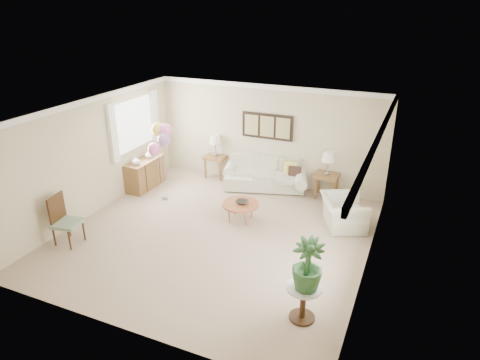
{
  "coord_description": "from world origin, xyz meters",
  "views": [
    {
      "loc": [
        3.53,
        -6.86,
        4.5
      ],
      "look_at": [
        0.28,
        0.6,
        1.05
      ],
      "focal_mm": 32.0,
      "sensor_mm": 36.0,
      "label": 1
    }
  ],
  "objects": [
    {
      "name": "vase_white",
      "position": [
        -2.74,
        1.14,
        0.84
      ],
      "size": [
        0.23,
        0.23,
        0.21
      ],
      "primitive_type": "imported",
      "rotation": [
        0.0,
        0.0,
        -0.15
      ],
      "color": "silver",
      "rests_on": "credenza"
    },
    {
      "name": "credenza",
      "position": [
        -2.76,
        1.5,
        0.37
      ],
      "size": [
        0.46,
        1.2,
        0.74
      ],
      "color": "brown",
      "rests_on": "ground"
    },
    {
      "name": "armchair",
      "position": [
        2.32,
        1.42,
        0.32
      ],
      "size": [
        1.2,
        1.27,
        0.65
      ],
      "primitive_type": "imported",
      "rotation": [
        0.0,
        0.0,
        1.99
      ],
      "color": "beige",
      "rests_on": "ground"
    },
    {
      "name": "decor_bowl",
      "position": [
        0.24,
        0.8,
        0.44
      ],
      "size": [
        0.28,
        0.28,
        0.06
      ],
      "primitive_type": "imported",
      "rotation": [
        0.0,
        0.0,
        0.05
      ],
      "color": "#28231F",
      "rests_on": "coffee_table"
    },
    {
      "name": "coffee_table",
      "position": [
        0.21,
        0.8,
        0.38
      ],
      "size": [
        0.81,
        0.81,
        0.41
      ],
      "color": "#9F5634",
      "rests_on": "ground"
    },
    {
      "name": "balloon_cluster",
      "position": [
        -1.91,
        1.05,
        1.56
      ],
      "size": [
        0.56,
        0.44,
        1.9
      ],
      "color": "gray",
      "rests_on": "ground"
    },
    {
      "name": "end_table_right",
      "position": [
        1.65,
        2.72,
        0.51
      ],
      "size": [
        0.56,
        0.51,
        0.61
      ],
      "color": "brown",
      "rests_on": "ground"
    },
    {
      "name": "wall_art_triptych",
      "position": [
        0.0,
        2.96,
        1.55
      ],
      "size": [
        1.35,
        0.06,
        0.65
      ],
      "color": "black",
      "rests_on": "ground"
    },
    {
      "name": "lamp_right",
      "position": [
        1.65,
        2.72,
        1.04
      ],
      "size": [
        0.32,
        0.32,
        0.56
      ],
      "color": "gray",
      "rests_on": "end_table_right"
    },
    {
      "name": "vase_sage",
      "position": [
        -2.74,
        1.67,
        0.84
      ],
      "size": [
        0.25,
        0.25,
        0.21
      ],
      "primitive_type": "imported",
      "rotation": [
        0.0,
        0.0,
        -0.29
      ],
      "color": "silver",
      "rests_on": "credenza"
    },
    {
      "name": "side_table",
      "position": [
        2.32,
        -1.72,
        0.44
      ],
      "size": [
        0.54,
        0.54,
        0.59
      ],
      "color": "silver",
      "rests_on": "ground"
    },
    {
      "name": "room_shell",
      "position": [
        -0.11,
        0.09,
        1.63
      ],
      "size": [
        6.04,
        6.04,
        2.6
      ],
      "color": "beige",
      "rests_on": "ground"
    },
    {
      "name": "ground_plane",
      "position": [
        0.0,
        0.0,
        0.0
      ],
      "size": [
        6.0,
        6.0,
        0.0
      ],
      "primitive_type": "plane",
      "color": "tan"
    },
    {
      "name": "lamp_left",
      "position": [
        -1.41,
        2.84,
        1.05
      ],
      "size": [
        0.32,
        0.32,
        0.57
      ],
      "color": "gray",
      "rests_on": "end_table_left"
    },
    {
      "name": "end_table_left",
      "position": [
        -1.41,
        2.84,
        0.52
      ],
      "size": [
        0.56,
        0.51,
        0.62
      ],
      "color": "brown",
      "rests_on": "ground"
    },
    {
      "name": "sofa",
      "position": [
        0.09,
        2.69,
        0.32
      ],
      "size": [
        2.42,
        1.36,
        0.81
      ],
      "color": "beige",
      "rests_on": "ground"
    },
    {
      "name": "accent_chair",
      "position": [
        -2.61,
        -1.44,
        0.52
      ],
      "size": [
        0.57,
        0.57,
        1.01
      ],
      "color": "gray",
      "rests_on": "ground"
    },
    {
      "name": "potted_plant",
      "position": [
        2.36,
        -1.75,
        1.0
      ],
      "size": [
        0.46,
        0.46,
        0.82
      ],
      "primitive_type": "imported",
      "rotation": [
        0.0,
        0.0,
        0.01
      ],
      "color": "#1E461B",
      "rests_on": "side_table"
    }
  ]
}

